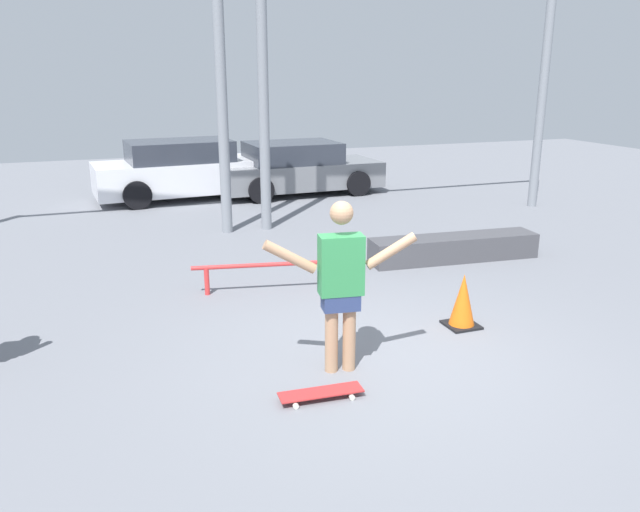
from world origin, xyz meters
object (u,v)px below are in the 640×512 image
at_px(parked_car_grey, 297,169).
at_px(traffic_cone, 463,301).
at_px(grind_box, 454,248).
at_px(parked_car_white, 186,170).
at_px(skateboard, 321,393).
at_px(skateboarder, 341,280).
at_px(grind_rail, 274,269).

xyz_separation_m(parked_car_grey, traffic_cone, (-0.81, -8.95, -0.30)).
distance_m(grind_box, parked_car_white, 7.58).
bearing_deg(skateboard, parked_car_white, 91.58).
height_order(parked_car_white, parked_car_grey, parked_car_white).
xyz_separation_m(skateboarder, parked_car_white, (-0.10, 9.84, -0.31)).
bearing_deg(grind_rail, parked_car_grey, 69.54).
xyz_separation_m(grind_box, parked_car_grey, (-0.60, 6.48, 0.43)).
xyz_separation_m(grind_rail, parked_car_white, (-0.13, 7.26, 0.35)).
distance_m(grind_rail, parked_car_white, 7.27).
distance_m(skateboard, parked_car_white, 10.36).
height_order(skateboard, grind_rail, grind_rail).
relative_size(parked_car_white, parked_car_grey, 1.10).
bearing_deg(skateboarder, skateboard, -120.00).
relative_size(skateboarder, grind_box, 0.63).
bearing_deg(skateboard, grind_box, 47.54).
height_order(grind_rail, traffic_cone, traffic_cone).
distance_m(parked_car_grey, traffic_cone, 8.99).
height_order(parked_car_grey, traffic_cone, parked_car_grey).
relative_size(grind_box, grind_rail, 1.24).
xyz_separation_m(skateboarder, skateboard, (-0.39, -0.50, -0.93)).
xyz_separation_m(grind_rail, parked_car_grey, (2.59, 6.95, 0.30)).
distance_m(skateboard, grind_rail, 3.12).
distance_m(parked_car_white, traffic_cone, 9.47).
bearing_deg(parked_car_white, skateboarder, -93.82).
relative_size(grind_rail, parked_car_grey, 0.55).
distance_m(skateboarder, parked_car_white, 9.84).
distance_m(grind_rail, parked_car_grey, 7.42).
bearing_deg(parked_car_grey, skateboard, -108.16).
distance_m(grind_box, grind_rail, 3.22).
bearing_deg(grind_box, traffic_cone, -119.66).
xyz_separation_m(grind_box, parked_car_white, (-3.32, 6.80, 0.48)).
bearing_deg(grind_rail, skateboarder, -90.87).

